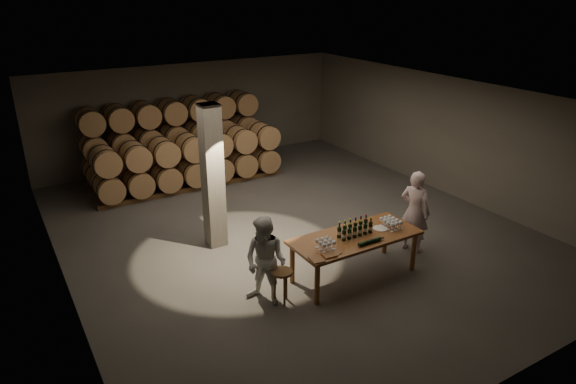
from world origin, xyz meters
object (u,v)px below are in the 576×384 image
bottle_cluster (355,229)px  notebook_near (329,255)px  tasting_table (355,240)px  person_woman (266,261)px  stool (282,277)px  plate (380,228)px  person_man (415,211)px

bottle_cluster → notebook_near: (-0.91, -0.43, -0.10)m
tasting_table → notebook_near: bearing=-156.5°
person_woman → notebook_near: bearing=31.2°
tasting_table → stool: size_ratio=3.95×
stool → person_woman: 0.42m
plate → stool: (-2.31, -0.04, -0.37)m
notebook_near → person_man: person_man is taller
tasting_table → stool: 1.72m
plate → stool: 2.34m
plate → notebook_near: notebook_near is taller
plate → notebook_near: bearing=-166.0°
plate → stool: size_ratio=0.44×
notebook_near → tasting_table: bearing=29.9°
tasting_table → person_man: person_man is taller
person_woman → person_man: bearing=59.1°
tasting_table → person_man: (1.78, 0.22, 0.12)m
notebook_near → bottle_cluster: bearing=31.5°
person_woman → stool: bearing=20.9°
notebook_near → person_man: 2.75m
person_man → person_woman: bearing=70.3°
plate → person_man: bearing=11.6°
bottle_cluster → person_man: bearing=6.1°
stool → person_man: size_ratio=0.36×
notebook_near → person_man: bearing=19.3°
bottle_cluster → plate: bearing=-4.6°
person_woman → plate: bearing=54.5°
bottle_cluster → notebook_near: size_ratio=2.98×
notebook_near → stool: size_ratio=0.37×
notebook_near → person_woman: bearing=160.1°
notebook_near → person_woman: 1.15m
plate → person_man: person_man is taller
plate → person_man: size_ratio=0.16×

